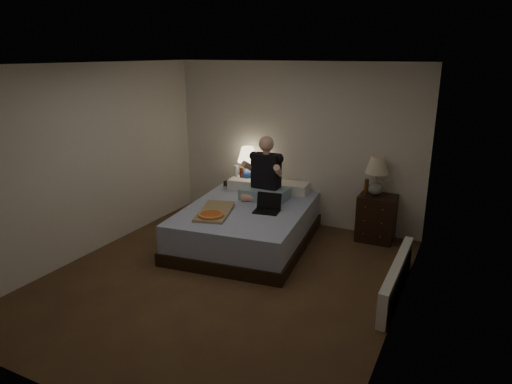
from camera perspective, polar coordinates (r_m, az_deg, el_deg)
The scene contains 19 objects.
floor at distance 5.62m, azimuth -4.17°, elevation -10.77°, with size 4.00×4.50×0.00m, color brown.
ceiling at distance 4.97m, azimuth -4.81°, elevation 15.65°, with size 4.00×4.50×0.00m, color white.
wall_back at distance 7.12m, azimuth 4.87°, elevation 5.94°, with size 4.00×2.50×0.00m, color white.
wall_front at distance 3.53m, azimuth -23.62°, elevation -7.25°, with size 4.00×2.50×0.00m, color white.
wall_left at distance 6.39m, azimuth -20.10°, elevation 3.66°, with size 4.50×2.50×0.00m, color white.
wall_right at distance 4.50m, azimuth 17.97°, elevation -1.48°, with size 4.50×2.50×0.00m, color white.
bed at distance 6.49m, azimuth -1.08°, elevation -4.13°, with size 1.62×2.17×0.54m, color #566EAD.
nightstand_left at distance 7.51m, azimuth -1.60°, elevation -0.82°, with size 0.48×0.43×0.62m, color black.
nightstand_right at distance 6.81m, azimuth 14.85°, elevation -3.11°, with size 0.52×0.46×0.67m, color black.
lamp_left at distance 7.32m, azimuth -1.06°, elevation 3.51°, with size 0.32×0.32×0.56m, color #284695, non-canonical shape.
lamp_right at distance 6.64m, azimuth 14.82°, elevation 1.94°, with size 0.32×0.32×0.56m, color gray, non-canonical shape.
water_bottle at distance 7.39m, azimuth -2.48°, elevation 2.40°, with size 0.07×0.07×0.25m, color white.
soda_can at distance 7.31m, azimuth -1.00°, elevation 1.63°, with size 0.07×0.07×0.10m, color #B5B4B0.
beer_bottle_left at distance 7.32m, azimuth -1.82°, elevation 2.18°, with size 0.06×0.06×0.23m, color #5C220D.
beer_bottle_right at distance 6.66m, azimuth 13.62°, elevation 0.61°, with size 0.06×0.06×0.23m, color #56290C.
person at distance 6.61m, azimuth 1.10°, elevation 2.96°, with size 0.66×0.52×0.93m, color black, non-canonical shape.
laptop at distance 6.15m, azimuth 1.34°, elevation -1.49°, with size 0.34×0.28×0.24m, color black, non-canonical shape.
pizza_box at distance 5.98m, azimuth -5.64°, elevation -2.93°, with size 0.40×0.76×0.08m, color tan, non-canonical shape.
radiator at distance 5.42m, azimuth 17.15°, elevation -10.27°, with size 0.10×1.60×0.40m, color white.
Camera 1 is at (2.57, -4.25, 2.62)m, focal length 32.00 mm.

